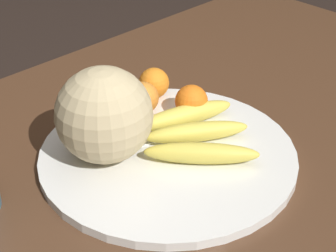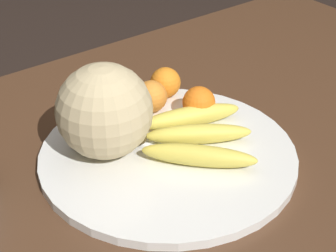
# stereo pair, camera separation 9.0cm
# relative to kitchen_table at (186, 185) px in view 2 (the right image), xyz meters

# --- Properties ---
(kitchen_table) EXTENTS (1.45, 0.86, 0.72)m
(kitchen_table) POSITION_rel_kitchen_table_xyz_m (0.00, 0.00, 0.00)
(kitchen_table) COLOR #4C301E
(kitchen_table) RESTS_ON ground_plane
(fruit_bowl) EXTENTS (0.43, 0.43, 0.02)m
(fruit_bowl) POSITION_rel_kitchen_table_xyz_m (0.06, 0.02, 0.10)
(fruit_bowl) COLOR white
(fruit_bowl) RESTS_ON kitchen_table
(melon) EXTENTS (0.16, 0.16, 0.16)m
(melon) POSITION_rel_kitchen_table_xyz_m (0.14, -0.04, 0.19)
(melon) COLOR #C6B284
(melon) RESTS_ON fruit_bowl
(banana_bunch) EXTENTS (0.23, 0.23, 0.04)m
(banana_bunch) POSITION_rel_kitchen_table_xyz_m (0.01, 0.03, 0.13)
(banana_bunch) COLOR #473819
(banana_bunch) RESTS_ON fruit_bowl
(orange_front_left) EXTENTS (0.06, 0.06, 0.06)m
(orange_front_left) POSITION_rel_kitchen_table_xyz_m (-0.05, -0.03, 0.14)
(orange_front_left) COLOR orange
(orange_front_left) RESTS_ON fruit_bowl
(orange_front_right) EXTENTS (0.06, 0.06, 0.06)m
(orange_front_right) POSITION_rel_kitchen_table_xyz_m (-0.05, -0.13, 0.14)
(orange_front_right) COLOR orange
(orange_front_right) RESTS_ON fruit_bowl
(orange_mid_center) EXTENTS (0.06, 0.06, 0.06)m
(orange_mid_center) POSITION_rel_kitchen_table_xyz_m (0.09, -0.14, 0.14)
(orange_mid_center) COLOR orange
(orange_mid_center) RESTS_ON fruit_bowl
(orange_back_left) EXTENTS (0.06, 0.06, 0.06)m
(orange_back_left) POSITION_rel_kitchen_table_xyz_m (-0.00, -0.11, 0.14)
(orange_back_left) COLOR orange
(orange_back_left) RESTS_ON fruit_bowl
(produce_tag) EXTENTS (0.09, 0.05, 0.00)m
(produce_tag) POSITION_rel_kitchen_table_xyz_m (0.05, -0.03, 0.11)
(produce_tag) COLOR white
(produce_tag) RESTS_ON fruit_bowl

